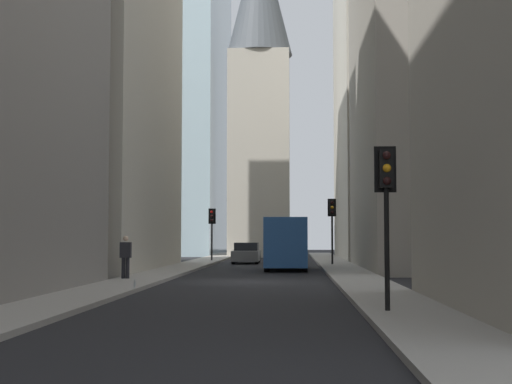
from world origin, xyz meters
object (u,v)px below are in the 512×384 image
(hatchback_grey, at_px, (246,254))
(traffic_light_midblock, at_px, (212,222))
(traffic_light_far_junction, at_px, (332,216))
(pedestrian, at_px, (126,255))
(discarded_bottle, at_px, (135,284))
(traffic_light_foreground, at_px, (386,189))
(delivery_truck, at_px, (286,243))

(hatchback_grey, distance_m, traffic_light_midblock, 3.91)
(traffic_light_far_junction, bearing_deg, pedestrian, 148.88)
(hatchback_grey, height_order, discarded_bottle, hatchback_grey)
(traffic_light_far_junction, xyz_separation_m, discarded_bottle, (-20.38, 7.77, -2.86))
(traffic_light_foreground, bearing_deg, traffic_light_midblock, 13.27)
(hatchback_grey, relative_size, traffic_light_far_junction, 1.06)
(hatchback_grey, bearing_deg, pedestrian, 169.56)
(hatchback_grey, relative_size, discarded_bottle, 15.93)
(hatchback_grey, relative_size, traffic_light_foreground, 1.11)
(traffic_light_foreground, bearing_deg, discarded_bottle, 47.03)
(traffic_light_far_junction, bearing_deg, hatchback_grey, 51.09)
(delivery_truck, bearing_deg, traffic_light_midblock, 25.56)
(traffic_light_midblock, relative_size, discarded_bottle, 13.70)
(delivery_truck, bearing_deg, traffic_light_far_junction, -29.99)
(traffic_light_far_junction, bearing_deg, delivery_truck, 150.01)
(traffic_light_far_junction, distance_m, pedestrian, 18.05)
(delivery_truck, xyz_separation_m, traffic_light_midblock, (11.31, 5.41, 1.39))
(pedestrian, bearing_deg, discarded_bottle, -163.30)
(delivery_truck, distance_m, traffic_light_midblock, 12.61)
(delivery_truck, bearing_deg, hatchback_grey, 16.60)
(traffic_light_midblock, relative_size, pedestrian, 2.13)
(delivery_truck, height_order, pedestrian, delivery_truck)
(discarded_bottle, bearing_deg, hatchback_grey, -4.95)
(pedestrian, distance_m, discarded_bottle, 5.31)
(traffic_light_foreground, bearing_deg, delivery_truck, 6.52)
(traffic_light_midblock, bearing_deg, hatchback_grey, -126.25)
(traffic_light_midblock, xyz_separation_m, pedestrian, (-21.80, 1.06, -1.77))
(traffic_light_foreground, relative_size, pedestrian, 2.23)
(traffic_light_foreground, relative_size, traffic_light_far_junction, 0.96)
(delivery_truck, relative_size, pedestrian, 3.72)
(traffic_light_far_junction, height_order, pedestrian, traffic_light_far_junction)
(hatchback_grey, height_order, traffic_light_midblock, traffic_light_midblock)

